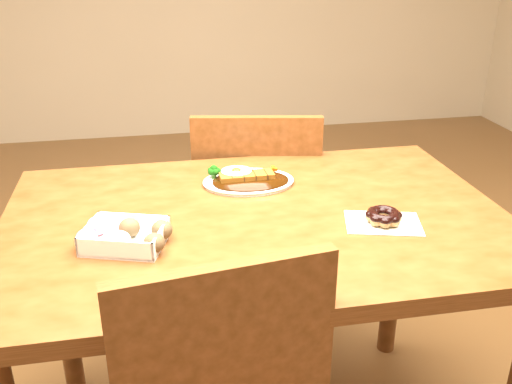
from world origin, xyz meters
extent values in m
cube|color=#4A280E|center=(0.00, 0.00, 0.73)|extent=(1.20, 0.80, 0.04)
cylinder|color=#4A280E|center=(-0.54, 0.34, 0.35)|extent=(0.06, 0.06, 0.71)
cylinder|color=#4A280E|center=(0.54, 0.34, 0.35)|extent=(0.06, 0.06, 0.71)
cube|color=#4A280E|center=(0.11, 0.60, 0.43)|extent=(0.49, 0.49, 0.04)
cylinder|color=#4A280E|center=(0.31, 0.74, 0.21)|extent=(0.04, 0.04, 0.41)
cylinder|color=#4A280E|center=(-0.02, 0.80, 0.21)|extent=(0.04, 0.04, 0.41)
cylinder|color=#4A280E|center=(0.25, 0.40, 0.21)|extent=(0.04, 0.04, 0.41)
cylinder|color=#4A280E|center=(-0.08, 0.46, 0.21)|extent=(0.04, 0.04, 0.41)
cube|color=#4A280E|center=(0.08, 0.41, 0.67)|extent=(0.40, 0.10, 0.40)
cube|color=#4A280E|center=(-0.13, -0.41, 0.67)|extent=(0.40, 0.09, 0.40)
ellipsoid|color=white|center=(0.01, 0.19, 0.76)|extent=(0.25, 0.18, 0.01)
ellipsoid|color=black|center=(0.02, 0.18, 0.76)|extent=(0.21, 0.15, 0.01)
cube|color=#6B380C|center=(0.01, 0.19, 0.77)|extent=(0.15, 0.06, 0.02)
ellipsoid|color=white|center=(-0.02, 0.21, 0.78)|extent=(0.09, 0.08, 0.01)
ellipsoid|color=#FFB214|center=(-0.02, 0.21, 0.78)|extent=(0.03, 0.03, 0.02)
cube|color=white|center=(-0.31, -0.09, 0.77)|extent=(0.20, 0.17, 0.04)
ellipsoid|color=pink|center=(-0.39, -0.10, 0.78)|extent=(0.05, 0.05, 0.04)
ellipsoid|color=beige|center=(-0.32, -0.12, 0.78)|extent=(0.05, 0.05, 0.04)
ellipsoid|color=black|center=(-0.25, -0.14, 0.78)|extent=(0.05, 0.05, 0.04)
ellipsoid|color=pink|center=(-0.37, -0.04, 0.78)|extent=(0.05, 0.05, 0.04)
ellipsoid|color=black|center=(-0.30, -0.06, 0.78)|extent=(0.05, 0.05, 0.04)
ellipsoid|color=black|center=(-0.23, -0.09, 0.78)|extent=(0.05, 0.05, 0.04)
cube|color=silver|center=(0.28, -0.10, 0.75)|extent=(0.20, 0.16, 0.00)
torus|color=olive|center=(0.28, -0.10, 0.77)|extent=(0.10, 0.10, 0.03)
torus|color=black|center=(0.28, -0.10, 0.77)|extent=(0.09, 0.09, 0.02)
camera|label=1|loc=(-0.23, -1.20, 1.35)|focal=40.00mm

